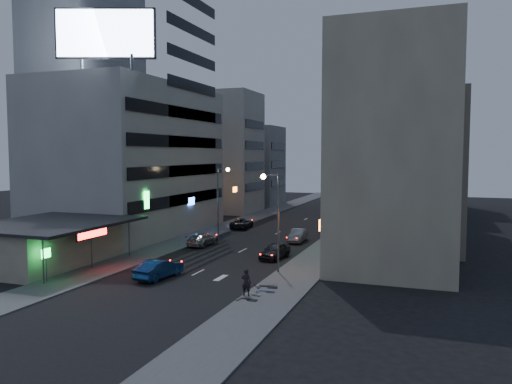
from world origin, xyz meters
The scene contains 29 objects.
ground centered at (0.00, 0.00, 0.00)m, with size 180.00×180.00×0.00m, color black.
sidewalk_left centered at (-8.00, 30.00, 0.06)m, with size 4.00×120.00×0.12m, color #4C4C4F.
sidewalk_right centered at (8.00, 30.00, 0.06)m, with size 4.00×120.00×0.12m, color #4C4C4F.
food_court centered at (-13.90, 2.00, 1.98)m, with size 11.00×13.00×3.88m.
white_building centered at (-17.00, 20.00, 9.00)m, with size 14.00×24.00×18.00m, color #A6A6A2.
grey_tower centered at (-26.00, 23.00, 17.00)m, with size 10.00×14.00×34.00m, color gray.
shophouse_near centered at (15.00, 10.50, 10.00)m, with size 10.00×11.00×20.00m, color #B5AB8E.
shophouse_mid centered at (15.50, 22.00, 8.00)m, with size 11.00×12.00×16.00m, color gray.
shophouse_far centered at (15.00, 35.00, 11.00)m, with size 10.00×14.00×22.00m, color #B5AB8E.
far_left_a centered at (-15.50, 45.00, 10.00)m, with size 11.00×10.00×20.00m, color #A6A6A2.
far_left_b centered at (-16.00, 58.00, 7.50)m, with size 12.00×10.00×15.00m, color gray.
far_right_a centered at (15.50, 50.00, 9.00)m, with size 11.00×12.00×18.00m, color gray.
far_right_b centered at (16.00, 64.00, 12.00)m, with size 12.00×12.00×24.00m, color #B5AB8E.
billboard centered at (-12.99, 9.97, 21.66)m, with size 9.52×3.75×6.20m.
street_lamp_right_near centered at (5.90, 6.00, 5.36)m, with size 1.60×0.44×8.02m.
street_lamp_left centered at (-5.90, 22.00, 5.36)m, with size 1.60×0.44×8.02m.
street_lamp_right_far centered at (5.90, 40.00, 5.36)m, with size 1.60×0.44×8.02m.
parked_car_right_near centered at (4.27, 11.45, 0.73)m, with size 1.73×4.30×1.46m, color black.
parked_car_right_mid centered at (3.96, 20.74, 0.71)m, with size 1.49×4.28×1.41m, color gray.
parked_car_left centered at (-5.60, 28.00, 0.67)m, with size 2.23×4.84×1.34m, color black.
parked_car_right_far centered at (5.58, 37.33, 0.73)m, with size 2.05×5.03×1.46m, color #A4A8AD.
road_car_blue centered at (-2.00, 1.23, 0.76)m, with size 1.60×4.60×1.51m, color navy.
road_car_silver centered at (-5.00, 15.08, 0.68)m, with size 1.90×4.66×1.35m, color #A5A8AD.
person centered at (6.30, -1.28, 1.04)m, with size 0.67×0.44×1.85m, color black.
scooter_black_a centered at (7.45, -1.97, 0.70)m, with size 1.89×0.63×1.16m, color black, non-canonical shape.
scooter_silver_a centered at (7.36, -0.86, 0.66)m, with size 1.78×0.59×1.09m, color #A8ABB0, non-canonical shape.
scooter_blue centered at (7.88, 0.36, 0.67)m, with size 1.79×0.60×1.10m, color navy, non-canonical shape.
scooter_black_b centered at (7.71, 1.54, 0.74)m, with size 2.03×0.68×1.24m, color black, non-canonical shape.
scooter_silver_b centered at (7.30, 2.01, 0.71)m, with size 1.94×0.65×1.19m, color #A1A5A9, non-canonical shape.
Camera 1 is at (18.31, -32.42, 9.75)m, focal length 35.00 mm.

